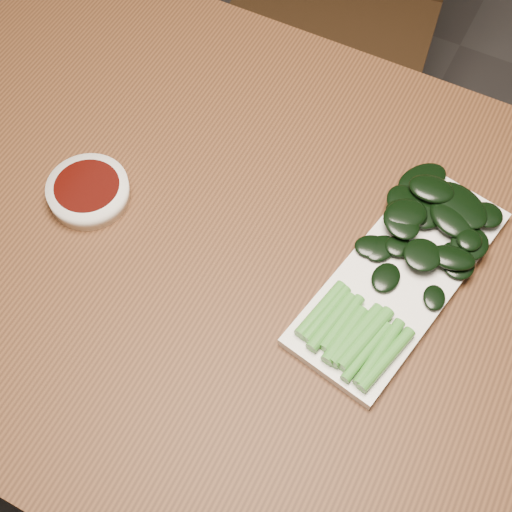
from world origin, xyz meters
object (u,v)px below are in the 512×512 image
object	(u,v)px
sauce_bowl	(89,191)
serving_plate	(400,276)
chair_far	(333,0)
table	(261,281)
gai_lan	(413,249)

from	to	relation	value
sauce_bowl	serving_plate	world-z (taller)	sauce_bowl
chair_far	serving_plate	xyz separation A→B (m)	(0.40, -0.73, 0.27)
table	serving_plate	bearing A→B (deg)	16.07
chair_far	sauce_bowl	distance (m)	0.85
gai_lan	table	bearing A→B (deg)	-153.99
serving_plate	gai_lan	distance (m)	0.04
chair_far	serving_plate	distance (m)	0.88
chair_far	sauce_bowl	xyz separation A→B (m)	(-0.02, -0.81, 0.28)
chair_far	gai_lan	xyz separation A→B (m)	(0.40, -0.70, 0.29)
table	chair_far	size ratio (longest dim) A/B	1.57
sauce_bowl	gai_lan	distance (m)	0.43
chair_far	gai_lan	bearing A→B (deg)	-69.35
chair_far	gai_lan	distance (m)	0.85
table	serving_plate	size ratio (longest dim) A/B	3.96
table	gai_lan	xyz separation A→B (m)	(0.17, 0.08, 0.10)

